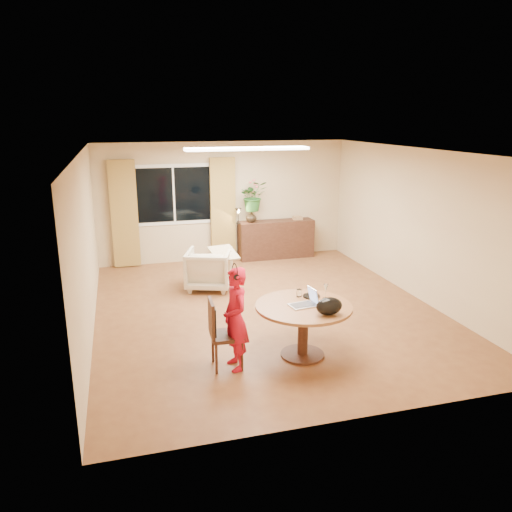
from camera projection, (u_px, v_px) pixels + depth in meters
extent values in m
plane|color=brown|center=(266.00, 309.00, 8.33)|extent=(6.50, 6.50, 0.00)
plane|color=white|center=(267.00, 151.00, 7.63)|extent=(6.50, 6.50, 0.00)
plane|color=tan|center=(224.00, 202.00, 11.00)|extent=(5.50, 0.00, 5.50)
plane|color=tan|center=(86.00, 245.00, 7.27)|extent=(0.00, 6.50, 6.50)
plane|color=tan|center=(417.00, 224.00, 8.69)|extent=(0.00, 6.50, 6.50)
cube|color=white|center=(174.00, 195.00, 10.64)|extent=(1.70, 0.02, 1.30)
cube|color=black|center=(174.00, 195.00, 10.63)|extent=(1.55, 0.01, 1.15)
cube|color=white|center=(174.00, 195.00, 10.63)|extent=(0.04, 0.01, 1.15)
cube|color=olive|center=(124.00, 214.00, 10.40)|extent=(0.55, 0.08, 2.25)
cube|color=olive|center=(223.00, 209.00, 10.94)|extent=(0.55, 0.08, 2.25)
cube|color=white|center=(247.00, 149.00, 8.75)|extent=(2.20, 0.35, 0.05)
cylinder|color=brown|center=(304.00, 306.00, 6.54)|extent=(1.28, 1.28, 0.04)
cylinder|color=#321910|center=(303.00, 332.00, 6.64)|extent=(0.14, 0.14, 0.69)
cylinder|color=#321910|center=(302.00, 354.00, 6.73)|extent=(0.59, 0.59, 0.03)
imported|color=red|center=(236.00, 319.00, 6.24)|extent=(0.52, 0.37, 1.34)
imported|color=#BDAE96|center=(209.00, 269.00, 9.28)|extent=(1.02, 1.04, 0.75)
cube|color=#321910|center=(276.00, 239.00, 11.30)|extent=(1.71, 0.42, 0.85)
imported|color=black|center=(251.00, 217.00, 11.00)|extent=(0.28, 0.28, 0.25)
imported|color=#256325|center=(253.00, 196.00, 10.89)|extent=(0.60, 0.52, 0.66)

